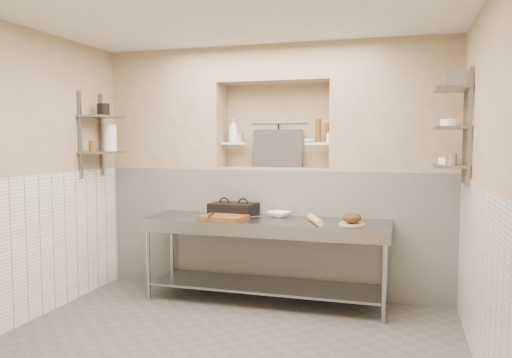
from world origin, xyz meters
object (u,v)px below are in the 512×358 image
at_px(panini_press, 234,209).
at_px(bottle_soap, 233,130).
at_px(bread_loaf, 352,218).
at_px(jug_left, 110,138).
at_px(bowl_alcove, 309,141).
at_px(cutting_board, 224,217).
at_px(mixing_bowl, 279,214).
at_px(prep_table, 265,243).
at_px(rolling_pin, 315,220).

bearing_deg(panini_press, bottle_soap, 115.00).
distance_m(bread_loaf, bottle_soap, 1.83).
relative_size(panini_press, jug_left, 1.74).
xyz_separation_m(bread_loaf, bowl_alcove, (-0.54, 0.61, 0.76)).
relative_size(cutting_board, mixing_bowl, 1.91).
bearing_deg(prep_table, jug_left, 178.96).
relative_size(prep_table, panini_press, 4.92).
height_order(rolling_pin, bread_loaf, bread_loaf).
bearing_deg(panini_press, jug_left, -166.76).
xyz_separation_m(panini_press, bread_loaf, (1.34, -0.30, 0.00)).
height_order(rolling_pin, bottle_soap, bottle_soap).
bearing_deg(rolling_pin, prep_table, 171.09).
bearing_deg(bread_loaf, prep_table, 174.69).
bearing_deg(jug_left, bowl_alcove, 12.28).
bearing_deg(mixing_bowl, prep_table, -114.06).
bearing_deg(bottle_soap, panini_press, -71.06).
distance_m(panini_press, bottle_soap, 0.96).
distance_m(bottle_soap, jug_left, 1.43).
xyz_separation_m(mixing_bowl, rolling_pin, (0.45, -0.30, 0.00)).
bearing_deg(panini_press, bowl_alcove, 27.09).
bearing_deg(bottle_soap, cutting_board, -79.66).
distance_m(cutting_board, bowl_alcove, 1.30).
distance_m(rolling_pin, jug_left, 2.56).
relative_size(prep_table, bottle_soap, 9.20).
height_order(bread_loaf, bottle_soap, bottle_soap).
bearing_deg(jug_left, bottle_soap, 22.07).
bearing_deg(panini_press, cutting_board, -83.25).
xyz_separation_m(mixing_bowl, bread_loaf, (0.82, -0.30, 0.04)).
height_order(bowl_alcove, jug_left, jug_left).
height_order(panini_press, bread_loaf, panini_press).
bearing_deg(bottle_soap, prep_table, -46.19).
distance_m(panini_press, rolling_pin, 1.02).
height_order(prep_table, panini_press, panini_press).
bearing_deg(panini_press, rolling_pin, -11.18).
distance_m(prep_table, bowl_alcove, 1.26).
height_order(prep_table, mixing_bowl, mixing_bowl).
bearing_deg(bread_loaf, bowl_alcove, 131.88).
xyz_separation_m(panini_press, bowl_alcove, (0.80, 0.31, 0.77)).
height_order(prep_table, cutting_board, cutting_board).
distance_m(cutting_board, jug_left, 1.69).
relative_size(bread_loaf, bowl_alcove, 1.45).
distance_m(prep_table, jug_left, 2.18).
bearing_deg(bowl_alcove, jug_left, -167.72).
distance_m(cutting_board, bread_loaf, 1.34).
xyz_separation_m(cutting_board, bottle_soap, (-0.13, 0.69, 0.93)).
xyz_separation_m(cutting_board, jug_left, (-1.45, 0.15, 0.84)).
bearing_deg(bowl_alcove, cutting_board, -141.04).
bearing_deg(prep_table, mixing_bowl, 65.94).
bearing_deg(prep_table, bread_loaf, -5.31).
bearing_deg(prep_table, panini_press, 153.09).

